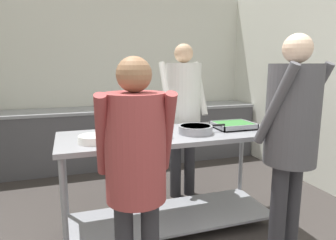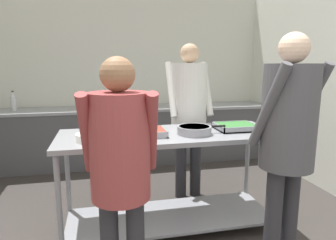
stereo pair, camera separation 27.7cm
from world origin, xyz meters
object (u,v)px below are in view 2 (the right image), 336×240
at_px(plate_stack, 90,137).
at_px(serving_tray_roast, 236,127).
at_px(sauce_pan, 194,130).
at_px(guest_serving_right, 288,130).
at_px(cook_behind_counter, 189,105).
at_px(guest_serving_left, 120,158).
at_px(serving_tray_vegetables, 138,133).
at_px(water_bottle, 13,102).

xyz_separation_m(plate_stack, serving_tray_roast, (1.33, 0.14, -0.00)).
height_order(sauce_pan, serving_tray_roast, sauce_pan).
bearing_deg(guest_serving_right, cook_behind_counter, 103.30).
bearing_deg(cook_behind_counter, sauce_pan, -102.85).
height_order(guest_serving_left, guest_serving_right, guest_serving_right).
bearing_deg(serving_tray_roast, guest_serving_right, -85.53).
bearing_deg(sauce_pan, cook_behind_counter, 77.15).
bearing_deg(guest_serving_right, plate_stack, 157.05).
bearing_deg(plate_stack, cook_behind_counter, 36.45).
height_order(sauce_pan, guest_serving_left, guest_serving_left).
bearing_deg(plate_stack, guest_serving_right, -22.95).
distance_m(serving_tray_vegetables, water_bottle, 2.59).
bearing_deg(guest_serving_left, plate_stack, 107.34).
relative_size(sauce_pan, cook_behind_counter, 0.25).
bearing_deg(guest_serving_right, water_bottle, 132.19).
relative_size(sauce_pan, guest_serving_left, 0.28).
xyz_separation_m(sauce_pan, guest_serving_right, (0.49, -0.63, 0.11)).
bearing_deg(serving_tray_roast, sauce_pan, -168.02).
xyz_separation_m(serving_tray_vegetables, serving_tray_roast, (0.94, 0.05, -0.00)).
xyz_separation_m(plate_stack, water_bottle, (-1.12, 2.18, 0.05)).
xyz_separation_m(sauce_pan, serving_tray_roast, (0.44, 0.09, -0.01)).
relative_size(serving_tray_vegetables, guest_serving_left, 0.30).
height_order(sauce_pan, guest_serving_right, guest_serving_right).
relative_size(guest_serving_left, guest_serving_right, 0.90).
distance_m(serving_tray_roast, guest_serving_left, 1.37).
bearing_deg(plate_stack, guest_serving_left, -72.66).
height_order(serving_tray_roast, guest_serving_right, guest_serving_right).
relative_size(sauce_pan, guest_serving_right, 0.25).
xyz_separation_m(sauce_pan, cook_behind_counter, (0.17, 0.74, 0.11)).
bearing_deg(sauce_pan, guest_serving_right, -51.89).
relative_size(serving_tray_vegetables, serving_tray_roast, 1.31).
distance_m(plate_stack, serving_tray_roast, 1.34).
distance_m(guest_serving_right, cook_behind_counter, 1.41).
height_order(guest_serving_right, water_bottle, guest_serving_right).
bearing_deg(cook_behind_counter, plate_stack, -143.55).
relative_size(serving_tray_roast, water_bottle, 1.27).
bearing_deg(guest_serving_right, serving_tray_vegetables, 145.88).
height_order(guest_serving_left, water_bottle, guest_serving_left).
xyz_separation_m(serving_tray_vegetables, guest_serving_right, (0.99, -0.67, 0.13)).
xyz_separation_m(serving_tray_roast, guest_serving_right, (0.06, -0.72, 0.13)).
bearing_deg(sauce_pan, plate_stack, -177.30).
height_order(serving_tray_vegetables, guest_serving_right, guest_serving_right).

